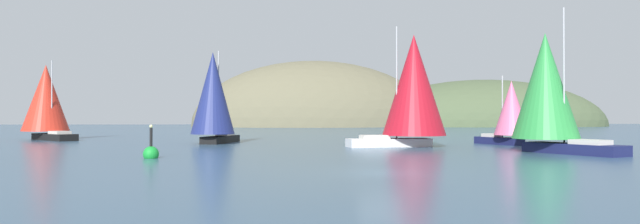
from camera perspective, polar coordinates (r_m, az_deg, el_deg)
name	(u,v)px	position (r m, az deg, el deg)	size (l,w,h in m)	color
ground_plane	(382,173)	(27.38, 6.87, -6.70)	(360.00, 360.00, 0.00)	#385670
headland_center	(314,126)	(162.06, -0.62, -1.59)	(76.26, 44.00, 41.09)	#6B664C
headland_right	(484,126)	(174.41, 17.73, -1.49)	(79.32, 44.00, 29.86)	#4C5B3D
sailboat_crimson_sail	(413,87)	(52.09, 10.24, 2.73)	(10.48, 7.19, 11.89)	white
sailboat_scarlet_sail	(46,100)	(75.34, -28.03, 1.18)	(9.71, 9.59, 10.13)	black
sailboat_navy_sail	(213,96)	(57.55, -11.72, 1.78)	(5.77, 9.12, 10.37)	black
sailboat_pink_spinnaker	(510,111)	(57.28, 20.28, 0.08)	(4.80, 6.93, 7.33)	#191E4C
sailboat_green_sail	(547,89)	(47.00, 23.83, 2.30)	(7.36, 10.00, 11.80)	#191E4C
channel_buoy	(151,153)	(38.60, -18.20, -4.33)	(1.10, 1.10, 2.64)	green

